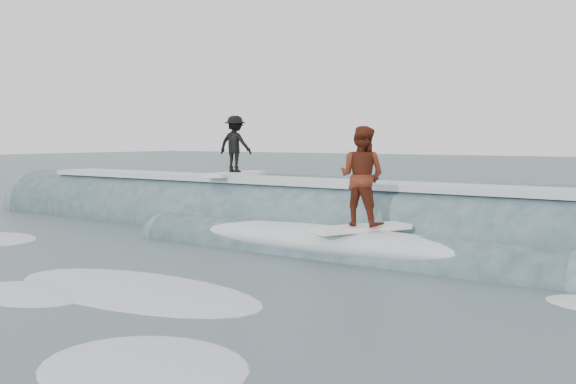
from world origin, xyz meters
The scene contains 6 objects.
ground centered at (0.00, 0.00, 0.00)m, with size 160.00×160.00×0.00m, color #394A53.
breaking_wave centered at (0.20, 4.41, 0.03)m, with size 23.94×4.05×2.55m.
surfer_black centered at (-2.36, 4.67, 2.08)m, with size 0.99×2.03×1.57m.
surfer_red centered at (2.53, 2.47, 1.52)m, with size 1.43×2.02×1.99m.
whitewater centered at (0.28, -1.45, 0.00)m, with size 15.82×6.97×0.10m.
far_swells centered at (-1.63, 17.65, 0.00)m, with size 37.54×8.65×0.80m.
Camera 1 is at (8.27, -8.31, 2.31)m, focal length 40.00 mm.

